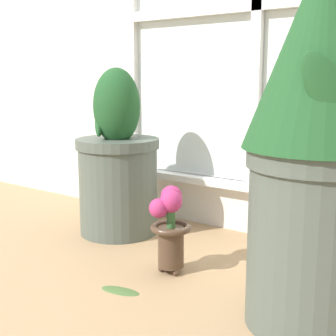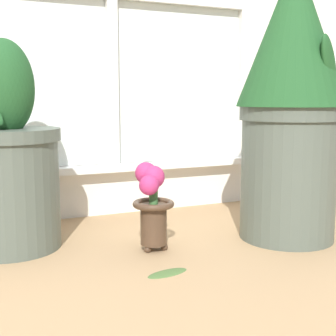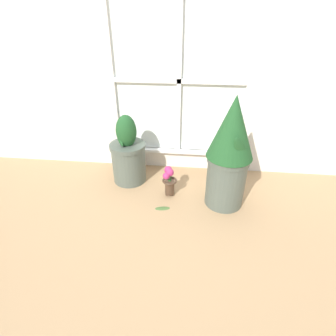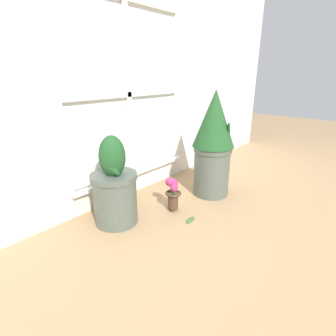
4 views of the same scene
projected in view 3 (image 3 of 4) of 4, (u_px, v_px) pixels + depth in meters
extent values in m
plane|color=tan|center=(170.00, 213.00, 1.88)|extent=(10.00, 10.00, 0.00)
cube|color=silver|center=(178.00, 157.00, 2.42)|extent=(1.04, 0.05, 0.18)
cube|color=white|center=(179.00, 80.00, 2.08)|extent=(1.04, 0.02, 1.18)
cube|color=white|center=(179.00, 81.00, 2.05)|extent=(0.04, 0.02, 1.18)
cube|color=white|center=(179.00, 81.00, 2.05)|extent=(1.04, 0.02, 0.04)
cube|color=white|center=(177.00, 151.00, 2.34)|extent=(1.10, 0.06, 0.02)
cylinder|color=#4C564C|center=(129.00, 162.00, 2.17)|extent=(0.27, 0.27, 0.34)
cylinder|color=#4C564C|center=(128.00, 146.00, 2.10)|extent=(0.29, 0.29, 0.03)
cylinder|color=#38281E|center=(127.00, 145.00, 2.09)|extent=(0.25, 0.25, 0.01)
ellipsoid|color=#1E4C23|center=(126.00, 131.00, 2.03)|extent=(0.16, 0.16, 0.26)
ellipsoid|color=#1E4C23|center=(120.00, 139.00, 2.03)|extent=(0.11, 0.12, 0.13)
cylinder|color=#4C564C|center=(226.00, 180.00, 1.89)|extent=(0.28, 0.28, 0.39)
cylinder|color=#4C564C|center=(229.00, 159.00, 1.80)|extent=(0.29, 0.29, 0.04)
cylinder|color=#38281E|center=(229.00, 157.00, 1.79)|extent=(0.26, 0.26, 0.01)
cone|color=#1E4C23|center=(233.00, 127.00, 1.68)|extent=(0.32, 0.32, 0.42)
ellipsoid|color=#1E4C23|center=(241.00, 149.00, 1.65)|extent=(0.16, 0.11, 0.21)
sphere|color=#473323|center=(170.00, 191.00, 2.09)|extent=(0.02, 0.02, 0.02)
sphere|color=#473323|center=(167.00, 194.00, 2.06)|extent=(0.02, 0.02, 0.02)
sphere|color=#473323|center=(172.00, 195.00, 2.05)|extent=(0.02, 0.02, 0.02)
cylinder|color=#473323|center=(170.00, 187.00, 2.03)|extent=(0.07, 0.07, 0.11)
torus|color=#473323|center=(170.00, 181.00, 2.00)|extent=(0.12, 0.12, 0.02)
cylinder|color=#386633|center=(170.00, 177.00, 1.99)|extent=(0.02, 0.02, 0.06)
sphere|color=#B22D66|center=(170.00, 172.00, 1.97)|extent=(0.06, 0.06, 0.06)
sphere|color=#B22D66|center=(168.00, 170.00, 1.98)|extent=(0.06, 0.06, 0.06)
sphere|color=#B22D66|center=(166.00, 176.00, 1.95)|extent=(0.05, 0.05, 0.05)
ellipsoid|color=#476633|center=(163.00, 208.00, 1.92)|extent=(0.12, 0.06, 0.01)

